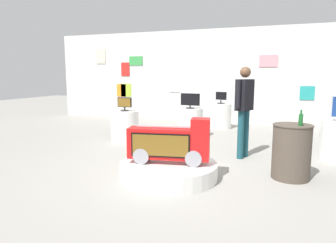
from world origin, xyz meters
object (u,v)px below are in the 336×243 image
at_px(display_pedestal_right_rear, 220,116).
at_px(bottle_on_side_table, 301,119).
at_px(display_pedestal_center_rear, 190,123).
at_px(tv_on_center_rear, 190,101).
at_px(tv_on_right_rear, 221,97).
at_px(shopper_browsing_near_truck, 244,105).
at_px(side_table_round, 291,151).
at_px(display_pedestal_left_rear, 125,126).
at_px(novelty_firetruck_tv, 170,144).
at_px(main_display_pedestal, 169,170).
at_px(tv_on_left_rear, 125,104).

distance_m(display_pedestal_right_rear, bottle_on_side_table, 4.70).
relative_size(display_pedestal_center_rear, tv_on_center_rear, 1.47).
xyz_separation_m(tv_on_right_rear, shopper_browsing_near_truck, (1.00, -3.17, 0.10)).
xyz_separation_m(display_pedestal_right_rear, side_table_round, (1.83, -4.16, 0.06)).
distance_m(display_pedestal_right_rear, side_table_round, 4.55).
xyz_separation_m(tv_on_right_rear, side_table_round, (1.83, -4.16, -0.49)).
relative_size(display_pedestal_left_rear, tv_on_right_rear, 2.02).
xyz_separation_m(display_pedestal_right_rear, shopper_browsing_near_truck, (1.00, -3.17, 0.65)).
relative_size(display_pedestal_right_rear, tv_on_right_rear, 2.02).
bearing_deg(display_pedestal_left_rear, bottle_on_side_table, -23.18).
height_order(side_table_round, shopper_browsing_near_truck, shopper_browsing_near_truck).
xyz_separation_m(novelty_firetruck_tv, tv_on_center_rear, (-0.58, 3.18, 0.41)).
bearing_deg(novelty_firetruck_tv, main_display_pedestal, 173.82).
height_order(tv_on_left_rear, bottle_on_side_table, bottle_on_side_table).
bearing_deg(display_pedestal_center_rear, novelty_firetruck_tv, -79.66).
distance_m(novelty_firetruck_tv, tv_on_right_rear, 4.80).
distance_m(display_pedestal_center_rear, side_table_round, 3.46).
height_order(display_pedestal_right_rear, shopper_browsing_near_truck, shopper_browsing_near_truck).
bearing_deg(shopper_browsing_near_truck, main_display_pedestal, -120.36).
xyz_separation_m(display_pedestal_left_rear, display_pedestal_right_rear, (1.81, 2.65, 0.00)).
bearing_deg(side_table_round, tv_on_left_rear, 157.53).
bearing_deg(novelty_firetruck_tv, bottle_on_side_table, 16.12).
relative_size(novelty_firetruck_tv, display_pedestal_center_rear, 1.72).
distance_m(tv_on_right_rear, shopper_browsing_near_truck, 3.33).
xyz_separation_m(main_display_pedestal, display_pedestal_right_rear, (-0.06, 4.78, 0.25)).
height_order(main_display_pedestal, shopper_browsing_near_truck, shopper_browsing_near_truck).
height_order(main_display_pedestal, tv_on_center_rear, tv_on_center_rear).
xyz_separation_m(display_pedestal_center_rear, tv_on_right_rear, (0.50, 1.59, 0.55)).
height_order(display_pedestal_center_rear, tv_on_right_rear, tv_on_right_rear).
height_order(main_display_pedestal, display_pedestal_left_rear, display_pedestal_left_rear).
xyz_separation_m(display_pedestal_center_rear, display_pedestal_right_rear, (0.50, 1.60, 0.00)).
distance_m(main_display_pedestal, tv_on_center_rear, 3.33).
distance_m(tv_on_left_rear, side_table_round, 3.96).
distance_m(main_display_pedestal, shopper_browsing_near_truck, 2.07).
xyz_separation_m(display_pedestal_right_rear, tv_on_right_rear, (0.00, -0.00, 0.55)).
xyz_separation_m(display_pedestal_center_rear, tv_on_center_rear, (0.00, -0.00, 0.57)).
height_order(display_pedestal_center_rear, side_table_round, side_table_round).
distance_m(novelty_firetruck_tv, side_table_round, 1.86).
bearing_deg(tv_on_left_rear, display_pedestal_right_rear, 55.81).
xyz_separation_m(tv_on_center_rear, bottle_on_side_table, (2.42, -2.65, -0.00)).
height_order(display_pedestal_left_rear, tv_on_left_rear, tv_on_left_rear).
relative_size(novelty_firetruck_tv, tv_on_left_rear, 3.51).
bearing_deg(bottle_on_side_table, display_pedestal_center_rear, 132.40).
bearing_deg(display_pedestal_center_rear, tv_on_right_rear, 72.61).
bearing_deg(display_pedestal_right_rear, display_pedestal_center_rear, -107.32).
height_order(tv_on_left_rear, shopper_browsing_near_truck, shopper_browsing_near_truck).
height_order(main_display_pedestal, tv_on_right_rear, tv_on_right_rear).
distance_m(main_display_pedestal, side_table_round, 1.90).
height_order(tv_on_center_rear, bottle_on_side_table, tv_on_center_rear).
bearing_deg(bottle_on_side_table, main_display_pedestal, -164.14).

